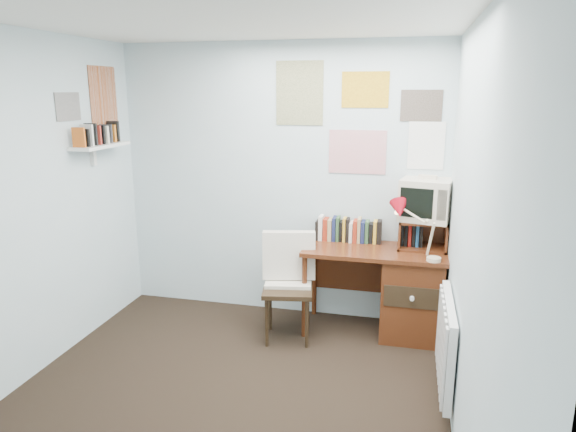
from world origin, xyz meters
name	(u,v)px	position (x,y,z in m)	size (l,w,h in m)	color
ground	(215,416)	(0.00, 0.00, 0.00)	(3.50, 3.50, 0.00)	black
back_wall	(280,182)	(0.00, 1.75, 1.25)	(3.00, 0.02, 2.50)	silver
right_wall	(472,250)	(1.50, 0.00, 1.25)	(0.02, 3.50, 2.50)	silver
ceiling	(199,9)	(0.00, 0.00, 2.50)	(3.00, 3.50, 0.02)	white
desk	(405,290)	(1.17, 1.48, 0.41)	(1.20, 0.55, 0.76)	#532612
desk_chair	(288,290)	(0.21, 1.18, 0.44)	(0.45, 0.43, 0.88)	black
desk_lamp	(435,236)	(1.38, 1.26, 0.96)	(0.29, 0.24, 0.41)	red
tv_riser	(422,234)	(1.29, 1.59, 0.89)	(0.40, 0.30, 0.25)	#532612
crt_tv	(426,197)	(1.30, 1.61, 1.20)	(0.40, 0.37, 0.38)	beige
book_row	(349,229)	(0.66, 1.66, 0.87)	(0.60, 0.14, 0.22)	#532612
radiator	(446,343)	(1.46, 0.55, 0.42)	(0.09, 0.80, 0.60)	white
wall_shelf	(101,146)	(-1.40, 1.10, 1.62)	(0.20, 0.62, 0.24)	white
posters_back	(358,117)	(0.70, 1.74, 1.85)	(1.20, 0.01, 0.90)	white
posters_left	(87,100)	(-1.49, 1.10, 2.00)	(0.01, 0.70, 0.60)	white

